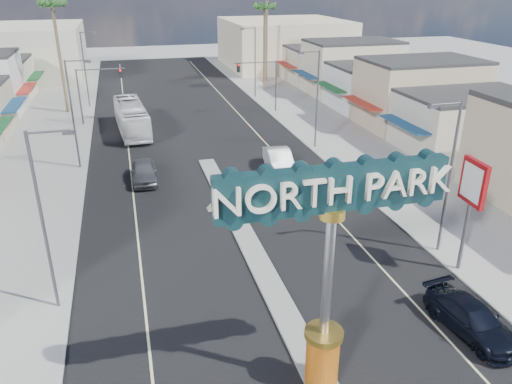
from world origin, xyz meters
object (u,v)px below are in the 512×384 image
gateway_sign (329,256)px  streetlight_r_near (448,172)px  bank_pylon_sign (473,189)px  streetlight_l_mid (74,110)px  palm_left_far (53,10)px  car_parked_left (144,171)px  traffic_signal_left (96,85)px  city_bus (131,117)px  car_parked_right (279,161)px  streetlight_r_far (254,59)px  suv_right (472,319)px  traffic_signal_right (261,77)px  palm_right_mid (265,11)px  streetlight_l_far (86,66)px  streetlight_l_near (45,215)px  streetlight_r_mid (316,95)px

gateway_sign → streetlight_r_near: gateway_sign is taller
bank_pylon_sign → streetlight_l_mid: bearing=136.8°
palm_left_far → car_parked_left: palm_left_far is taller
traffic_signal_left → city_bus: (3.31, -4.13, -2.71)m
palm_left_far → car_parked_right: palm_left_far is taller
traffic_signal_left → streetlight_r_far: 21.20m
gateway_sign → streetlight_r_far: bearing=78.2°
traffic_signal_left → suv_right: size_ratio=1.20×
streetlight_l_mid → traffic_signal_right: bearing=35.5°
streetlight_r_far → suv_right: size_ratio=1.81×
palm_left_far → car_parked_left: bearing=-72.9°
car_parked_right → bank_pylon_sign: size_ratio=0.86×
car_parked_right → car_parked_left: bearing=-177.3°
streetlight_r_near → streetlight_r_far: bearing=90.0°
streetlight_l_mid → streetlight_r_near: same height
city_bus → gateway_sign: bearing=-85.4°
car_parked_right → palm_right_mid: bearing=81.9°
streetlight_l_far → car_parked_right: size_ratio=1.66×
streetlight_l_far → bank_pylon_sign: (20.93, -44.09, -0.18)m
palm_right_mid → palm_left_far: bearing=-167.0°
traffic_signal_left → streetlight_l_near: bearing=-92.1°
gateway_sign → streetlight_r_near: bearing=37.6°
gateway_sign → traffic_signal_right: size_ratio=1.53×
suv_right → bank_pylon_sign: 6.86m
bank_pylon_sign → traffic_signal_left: bearing=122.0°
streetlight_r_near → traffic_signal_left: bearing=120.0°
palm_left_far → car_parked_right: bearing=-53.4°
suv_right → car_parked_left: (-13.27, 22.49, 0.11)m
traffic_signal_left → palm_right_mid: 26.01m
suv_right → car_parked_right: car_parked_right is taller
gateway_sign → streetlight_r_far: gateway_sign is taller
car_parked_left → traffic_signal_left: bearing=102.7°
streetlight_r_near → city_bus: bearing=118.6°
streetlight_r_near → bank_pylon_sign: streetlight_r_near is taller
car_parked_right → city_bus: bearing=133.3°
streetlight_r_mid → car_parked_left: 17.05m
palm_right_mid → bank_pylon_sign: palm_right_mid is taller
traffic_signal_right → streetlight_r_mid: (1.25, -13.99, 0.79)m
streetlight_l_mid → car_parked_left: (4.93, -4.33, -4.24)m
city_bus → car_parked_right: bearing=-56.6°
car_parked_left → city_bus: city_bus is taller
traffic_signal_left → suv_right: traffic_signal_left is taller
streetlight_r_far → palm_right_mid: 7.30m
traffic_signal_left → streetlight_l_far: (-1.25, 8.01, 0.79)m
car_parked_right → streetlight_l_near: bearing=-130.9°
traffic_signal_left → traffic_signal_right: size_ratio=1.00×
streetlight_r_mid → bank_pylon_sign: (0.06, -22.09, -0.18)m
traffic_signal_right → palm_right_mid: palm_right_mid is taller
car_parked_left → car_parked_right: bearing=-1.5°
traffic_signal_left → suv_right: 44.34m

